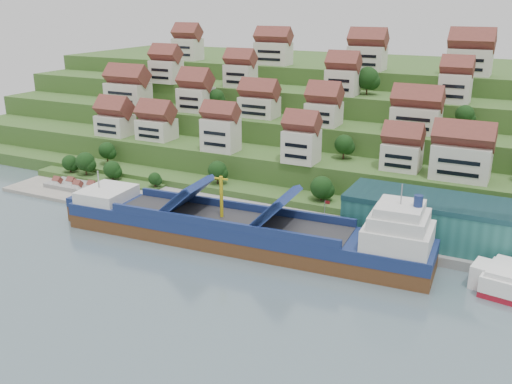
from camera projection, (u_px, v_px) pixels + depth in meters
The scene contains 10 objects.
ground at pixel (236, 242), 133.97m from camera, with size 300.00×300.00×0.00m, color slate.
quay at pixel (338, 231), 137.83m from camera, with size 180.00×14.00×2.20m, color gray.
pebble_beach at pixel (84, 191), 168.57m from camera, with size 45.00×20.00×1.00m, color gray.
hillside at pixel (365, 119), 218.22m from camera, with size 260.00×128.00×31.00m.
hillside_village at pixel (326, 101), 177.79m from camera, with size 158.24×64.39×28.36m.
hillside_trees at pixel (289, 131), 169.63m from camera, with size 140.47×62.62×30.51m.
warehouse at pixel (483, 227), 124.00m from camera, with size 60.00×15.00×10.00m, color #256660.
flagpole at pixel (325, 214), 132.54m from camera, with size 1.28×0.16×8.00m.
beach_huts at pixel (75, 186), 167.84m from camera, with size 14.40×3.70×2.20m.
cargo_ship at pixel (249, 232), 130.36m from camera, with size 87.82×18.54×19.46m.
Camera 1 is at (59.23, -107.95, 54.30)m, focal length 40.00 mm.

